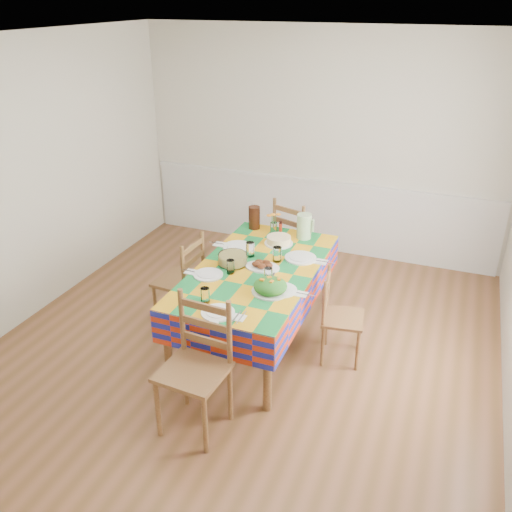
{
  "coord_description": "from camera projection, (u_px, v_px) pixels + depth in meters",
  "views": [
    {
      "loc": [
        1.64,
        -3.76,
        3.0
      ],
      "look_at": [
        0.09,
        0.17,
        0.94
      ],
      "focal_mm": 38.0,
      "sensor_mm": 36.0,
      "label": 1
    }
  ],
  "objects": [
    {
      "name": "room",
      "position": [
        238.0,
        217.0,
        4.4
      ],
      "size": [
        4.58,
        5.08,
        2.78
      ],
      "color": "brown",
      "rests_on": "ground"
    },
    {
      "name": "wainscot",
      "position": [
        316.0,
        212.0,
        6.86
      ],
      "size": [
        4.41,
        0.06,
        0.92
      ],
      "color": "silver",
      "rests_on": "room"
    },
    {
      "name": "dining_table",
      "position": [
        257.0,
        276.0,
        4.92
      ],
      "size": [
        1.05,
        1.95,
        0.76
      ],
      "color": "brown",
      "rests_on": "room"
    },
    {
      "name": "setting_near_head",
      "position": [
        214.0,
        306.0,
        4.24
      ],
      "size": [
        0.43,
        0.29,
        0.13
      ],
      "color": "white",
      "rests_on": "dining_table"
    },
    {
      "name": "setting_left_near",
      "position": [
        216.0,
        272.0,
        4.76
      ],
      "size": [
        0.48,
        0.28,
        0.13
      ],
      "rotation": [
        0.0,
        0.0,
        1.57
      ],
      "color": "white",
      "rests_on": "dining_table"
    },
    {
      "name": "setting_left_far",
      "position": [
        241.0,
        248.0,
        5.2
      ],
      "size": [
        0.53,
        0.32,
        0.14
      ],
      "rotation": [
        0.0,
        0.0,
        1.57
      ],
      "color": "white",
      "rests_on": "dining_table"
    },
    {
      "name": "setting_right_near",
      "position": [
        277.0,
        284.0,
        4.56
      ],
      "size": [
        0.49,
        0.28,
        0.12
      ],
      "rotation": [
        0.0,
        0.0,
        -1.57
      ],
      "color": "white",
      "rests_on": "dining_table"
    },
    {
      "name": "setting_right_far",
      "position": [
        293.0,
        257.0,
        5.02
      ],
      "size": [
        0.56,
        0.32,
        0.14
      ],
      "rotation": [
        0.0,
        0.0,
        -1.57
      ],
      "color": "white",
      "rests_on": "dining_table"
    },
    {
      "name": "meat_platter",
      "position": [
        262.0,
        265.0,
        4.88
      ],
      "size": [
        0.32,
        0.23,
        0.06
      ],
      "color": "white",
      "rests_on": "dining_table"
    },
    {
      "name": "salad_platter",
      "position": [
        270.0,
        287.0,
        4.47
      ],
      "size": [
        0.31,
        0.31,
        0.13
      ],
      "color": "white",
      "rests_on": "dining_table"
    },
    {
      "name": "pasta_bowl",
      "position": [
        233.0,
        259.0,
        4.94
      ],
      "size": [
        0.27,
        0.27,
        0.1
      ],
      "color": "white",
      "rests_on": "dining_table"
    },
    {
      "name": "cake",
      "position": [
        279.0,
        240.0,
        5.34
      ],
      "size": [
        0.28,
        0.28,
        0.08
      ],
      "color": "white",
      "rests_on": "dining_table"
    },
    {
      "name": "serving_utensils",
      "position": [
        270.0,
        275.0,
        4.76
      ],
      "size": [
        0.14,
        0.31,
        0.01
      ],
      "color": "black",
      "rests_on": "dining_table"
    },
    {
      "name": "flower_vase",
      "position": [
        274.0,
        225.0,
        5.54
      ],
      "size": [
        0.15,
        0.12,
        0.23
      ],
      "color": "white",
      "rests_on": "dining_table"
    },
    {
      "name": "hot_sauce",
      "position": [
        281.0,
        228.0,
        5.54
      ],
      "size": [
        0.03,
        0.03,
        0.14
      ],
      "primitive_type": "cylinder",
      "color": "red",
      "rests_on": "dining_table"
    },
    {
      "name": "green_pitcher",
      "position": [
        304.0,
        226.0,
        5.43
      ],
      "size": [
        0.15,
        0.15,
        0.25
      ],
      "primitive_type": "cylinder",
      "color": "#9CC58B",
      "rests_on": "dining_table"
    },
    {
      "name": "tea_pitcher",
      "position": [
        254.0,
        218.0,
        5.66
      ],
      "size": [
        0.12,
        0.12,
        0.24
      ],
      "primitive_type": "cylinder",
      "color": "black",
      "rests_on": "dining_table"
    },
    {
      "name": "name_card",
      "position": [
        214.0,
        322.0,
        4.07
      ],
      "size": [
        0.07,
        0.02,
        0.02
      ],
      "primitive_type": "cube",
      "color": "white",
      "rests_on": "dining_table"
    },
    {
      "name": "chair_near",
      "position": [
        196.0,
        368.0,
        3.97
      ],
      "size": [
        0.5,
        0.48,
        1.06
      ],
      "rotation": [
        0.0,
        0.0,
        -0.07
      ],
      "color": "brown",
      "rests_on": "room"
    },
    {
      "name": "chair_far",
      "position": [
        295.0,
        242.0,
        6.03
      ],
      "size": [
        0.55,
        0.54,
        1.01
      ],
      "rotation": [
        0.0,
        0.0,
        2.83
      ],
      "color": "brown",
      "rests_on": "room"
    },
    {
      "name": "chair_left",
      "position": [
        182.0,
        281.0,
        5.27
      ],
      "size": [
        0.43,
        0.45,
        0.96
      ],
      "rotation": [
        0.0,
        0.0,
        -1.63
      ],
      "color": "brown",
      "rests_on": "room"
    },
    {
      "name": "chair_right",
      "position": [
        339.0,
        317.0,
        4.77
      ],
      "size": [
        0.41,
        0.43,
        0.85
      ],
      "rotation": [
        0.0,
        0.0,
        1.73
      ],
      "color": "brown",
      "rests_on": "room"
    }
  ]
}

